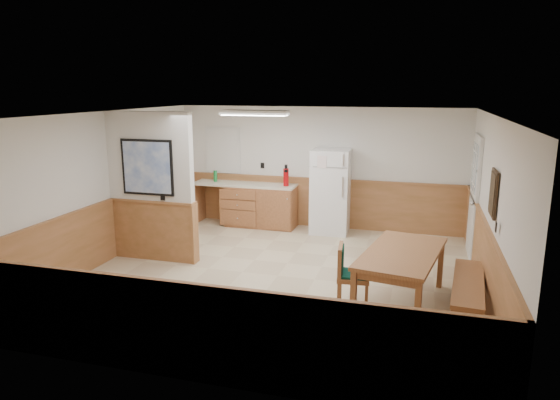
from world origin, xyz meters
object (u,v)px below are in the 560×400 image
(dining_bench, at_px, (468,288))
(dining_chair, at_px, (347,271))
(dining_table, at_px, (402,258))
(refrigerator, at_px, (331,191))
(fire_extinguisher, at_px, (286,177))
(soap_bottle, at_px, (215,176))

(dining_bench, bearing_deg, dining_chair, -167.45)
(dining_table, bearing_deg, dining_bench, 5.84)
(refrigerator, distance_m, dining_table, 3.53)
(refrigerator, bearing_deg, dining_bench, -55.60)
(dining_bench, bearing_deg, fire_extinguisher, 140.70)
(refrigerator, height_order, soap_bottle, refrigerator)
(fire_extinguisher, bearing_deg, dining_table, -39.01)
(dining_chair, distance_m, fire_extinguisher, 3.94)
(dining_chair, bearing_deg, soap_bottle, 128.00)
(dining_table, height_order, dining_bench, dining_table)
(dining_bench, distance_m, soap_bottle, 5.97)
(dining_table, distance_m, soap_bottle, 5.23)
(refrigerator, height_order, dining_table, refrigerator)
(dining_table, xyz_separation_m, dining_bench, (0.85, -0.07, -0.31))
(dining_table, relative_size, dining_chair, 2.27)
(refrigerator, distance_m, fire_extinguisher, 0.97)
(dining_chair, xyz_separation_m, soap_bottle, (-3.37, 3.53, 0.52))
(refrigerator, relative_size, soap_bottle, 7.08)
(soap_bottle, bearing_deg, fire_extinguisher, -2.54)
(dining_chair, distance_m, soap_bottle, 4.91)
(refrigerator, distance_m, dining_bench, 4.06)
(dining_table, bearing_deg, soap_bottle, 151.55)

